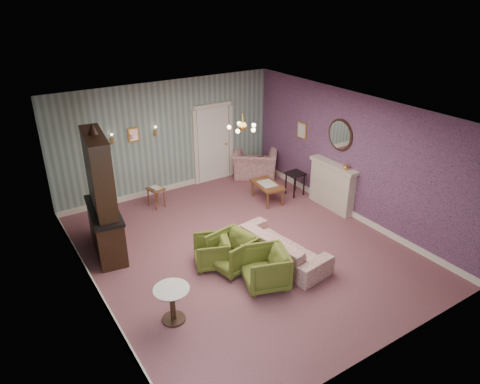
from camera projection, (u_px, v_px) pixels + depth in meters
floor at (242, 248)px, 9.26m from camera, size 7.00×7.00×0.00m
ceiling at (243, 113)px, 8.01m from camera, size 7.00×7.00×0.00m
wall_back at (168, 138)px, 11.29m from camera, size 6.00×0.00×6.00m
wall_front at (383, 276)px, 5.98m from camera, size 6.00×0.00×6.00m
wall_left at (88, 227)px, 7.17m from camera, size 0.00×7.00×7.00m
wall_right at (352, 156)px, 10.10m from camera, size 0.00×7.00×7.00m
wall_right_floral at (352, 156)px, 10.09m from camera, size 0.00×7.00×7.00m
door at (213, 143)px, 12.05m from camera, size 1.12×0.12×2.16m
olive_chair_a at (265, 267)px, 7.98m from camera, size 0.93×0.96×0.79m
olive_chair_b at (232, 251)px, 8.47m from camera, size 0.84×0.88×0.78m
olive_chair_c at (211, 250)px, 8.58m from camera, size 0.81×0.83×0.67m
sofa_chintz at (281, 242)px, 8.73m from camera, size 0.88×2.13×0.81m
wingback_chair at (255, 159)px, 12.46m from camera, size 1.42×1.35×1.05m
dresser at (101, 192)px, 8.61m from camera, size 0.78×1.67×2.68m
fireplace at (332, 186)px, 10.71m from camera, size 0.30×1.40×1.16m
mantel_vase at (346, 166)px, 10.12m from camera, size 0.15×0.15×0.15m
oval_mirror at (340, 135)px, 10.21m from camera, size 0.04×0.76×0.84m
framed_print at (302, 130)px, 11.35m from camera, size 0.04×0.34×0.42m
coffee_table at (267, 192)px, 11.18m from camera, size 0.63×1.00×0.48m
side_table_black at (295, 184)px, 11.48m from camera, size 0.43×0.43×0.62m
pedestal_table at (173, 304)px, 7.16m from camera, size 0.64×0.64×0.64m
nesting_table at (156, 196)px, 10.88m from camera, size 0.40×0.47×0.54m
gilt_mirror_back at (134, 135)px, 10.71m from camera, size 0.28×0.06×0.36m
sconce_left at (112, 139)px, 10.43m from camera, size 0.16×0.12×0.30m
sconce_right at (155, 131)px, 10.97m from camera, size 0.16×0.12×0.30m
chandelier at (243, 127)px, 8.13m from camera, size 0.56×0.56×0.36m
burgundy_cushion at (257, 163)px, 12.34m from camera, size 0.41×0.28×0.39m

